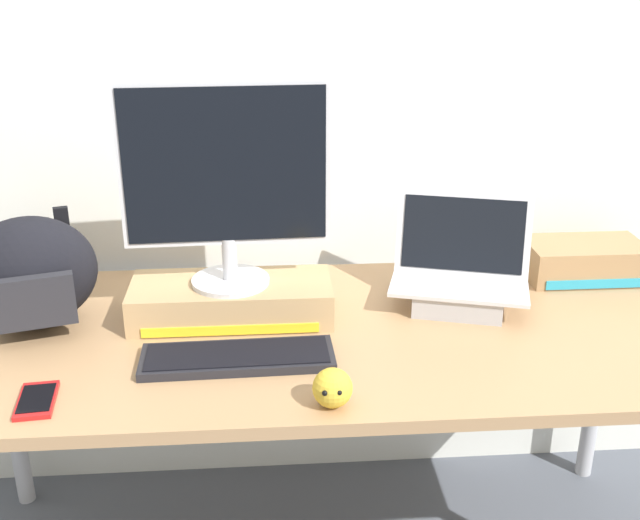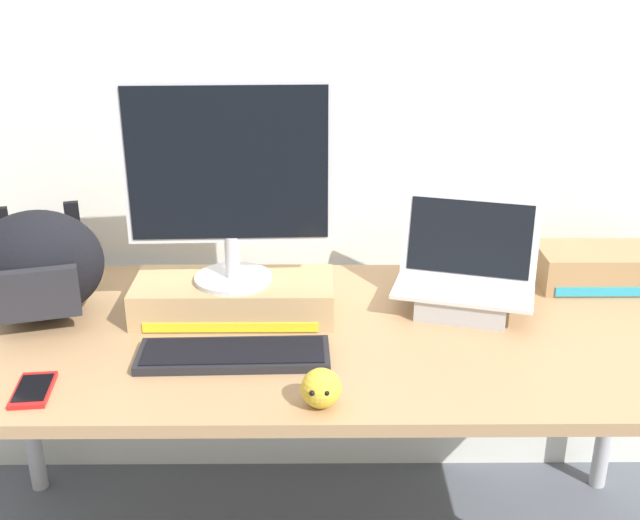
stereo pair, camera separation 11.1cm
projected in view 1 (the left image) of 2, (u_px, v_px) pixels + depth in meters
name	position (u px, v px, depth m)	size (l,w,h in m)	color
back_wall	(306.00, 61.00, 2.10)	(7.00, 0.10, 2.60)	silver
desk	(320.00, 352.00, 1.88)	(1.89, 0.81, 0.74)	#A87F56
toner_box_yellow	(232.00, 300.00, 1.90)	(0.49, 0.21, 0.09)	tan
desktop_monitor	(226.00, 179.00, 1.78)	(0.49, 0.19, 0.49)	silver
open_laptop	(459.00, 283.00, 1.96)	(0.39, 0.30, 0.27)	#ADADB2
external_keyboard	(238.00, 357.00, 1.70)	(0.43, 0.15, 0.02)	black
messenger_backpack	(31.00, 272.00, 1.83)	(0.36, 0.31, 0.27)	black
coffee_mug	(6.00, 266.00, 2.09)	(0.12, 0.08, 0.10)	black
cell_phone	(37.00, 400.00, 1.55)	(0.09, 0.14, 0.01)	red
plush_toy	(330.00, 388.00, 1.53)	(0.08, 0.08, 0.08)	gold
toner_box_cyan	(584.00, 260.00, 2.13)	(0.32, 0.18, 0.10)	#9E7A51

